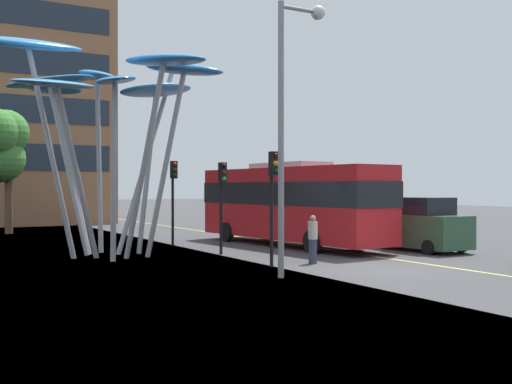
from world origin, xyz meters
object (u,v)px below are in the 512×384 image
object	(u,v)px
traffic_light_kerb_near	(273,184)
car_parked_far	(335,220)
traffic_light_island_mid	(173,185)
leaf_sculpture	(108,87)
red_bus	(290,201)
street_lamp	(291,103)
pedestrian	(313,239)
traffic_light_kerb_far	(222,188)
car_parked_mid	(422,226)

from	to	relation	value
traffic_light_kerb_near	car_parked_far	size ratio (longest dim) A/B	0.91
traffic_light_island_mid	leaf_sculpture	bearing A→B (deg)	-145.46
leaf_sculpture	traffic_light_island_mid	distance (m)	5.94
red_bus	traffic_light_island_mid	distance (m)	5.39
red_bus	traffic_light_island_mid	world-z (taller)	traffic_light_island_mid
car_parked_far	street_lamp	size ratio (longest dim) A/B	0.52
leaf_sculpture	street_lamp	distance (m)	8.98
red_bus	leaf_sculpture	bearing A→B (deg)	-179.35
red_bus	street_lamp	xyz separation A→B (m)	(-5.36, -8.40, 3.14)
pedestrian	leaf_sculpture	bearing A→B (deg)	133.22
red_bus	street_lamp	world-z (taller)	street_lamp
traffic_light_kerb_near	traffic_light_kerb_far	world-z (taller)	traffic_light_kerb_near
leaf_sculpture	red_bus	bearing A→B (deg)	0.65
red_bus	traffic_light_kerb_far	size ratio (longest dim) A/B	3.16
red_bus	traffic_light_kerb_near	world-z (taller)	traffic_light_kerb_near
leaf_sculpture	traffic_light_island_mid	size ratio (longest dim) A/B	2.65
red_bus	leaf_sculpture	xyz separation A→B (m)	(-8.49, -0.10, 4.52)
red_bus	pedestrian	bearing A→B (deg)	-115.70
traffic_light_island_mid	car_parked_far	bearing A→B (deg)	-4.87
traffic_light_kerb_far	pedestrian	bearing A→B (deg)	-71.04
car_parked_far	pedestrian	size ratio (longest dim) A/B	2.51
car_parked_mid	car_parked_far	distance (m)	6.49
red_bus	car_parked_mid	distance (m)	6.05
red_bus	leaf_sculpture	world-z (taller)	leaf_sculpture
car_parked_mid	street_lamp	size ratio (longest dim) A/B	0.50
car_parked_mid	pedestrian	bearing A→B (deg)	-168.61
traffic_light_kerb_near	car_parked_mid	size ratio (longest dim) A/B	0.95
traffic_light_kerb_near	traffic_light_kerb_far	size ratio (longest dim) A/B	1.05
traffic_light_kerb_far	traffic_light_island_mid	distance (m)	4.31
red_bus	leaf_sculpture	size ratio (longest dim) A/B	1.13
car_parked_far	pedestrian	xyz separation A→B (m)	(-6.82, -7.80, -0.13)
red_bus	traffic_light_kerb_near	xyz separation A→B (m)	(-4.66, -6.23, 0.73)
red_bus	car_parked_far	size ratio (longest dim) A/B	2.72
pedestrian	street_lamp	bearing A→B (deg)	-136.10
red_bus	traffic_light_kerb_far	bearing A→B (deg)	-157.71
traffic_light_kerb_near	pedestrian	bearing A→B (deg)	6.30
leaf_sculpture	pedestrian	distance (m)	9.98
traffic_light_kerb_near	street_lamp	distance (m)	3.32
traffic_light_kerb_near	pedestrian	world-z (taller)	traffic_light_kerb_near
leaf_sculpture	car_parked_mid	bearing A→B (deg)	-20.82
leaf_sculpture	pedestrian	size ratio (longest dim) A/B	6.06
red_bus	traffic_light_island_mid	bearing A→B (deg)	152.08
traffic_light_kerb_far	traffic_light_island_mid	size ratio (longest dim) A/B	0.95
red_bus	pedestrian	world-z (taller)	red_bus
street_lamp	pedestrian	xyz separation A→B (m)	(2.45, 2.36, -4.37)
red_bus	car_parked_mid	bearing A→B (deg)	-52.21
traffic_light_kerb_far	street_lamp	size ratio (longest dim) A/B	0.45
traffic_light_island_mid	traffic_light_kerb_near	bearing A→B (deg)	-89.66
leaf_sculpture	traffic_light_island_mid	xyz separation A→B (m)	(3.77, 2.60, -3.79)
traffic_light_island_mid	car_parked_mid	xyz separation A→B (m)	(8.37, -7.21, -1.75)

